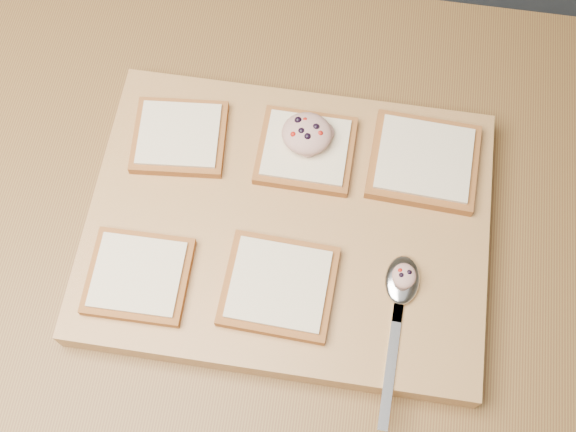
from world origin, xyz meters
name	(u,v)px	position (x,y,z in m)	size (l,w,h in m)	color
ground	(238,372)	(0.00, 0.00, 0.00)	(4.00, 4.00, 0.00)	#515459
island_counter	(222,323)	(0.00, 0.00, 0.45)	(2.00, 0.80, 0.90)	slate
cutting_board	(288,226)	(0.12, 0.01, 0.92)	(0.47, 0.36, 0.04)	tan
bread_far_left	(180,136)	(-0.03, 0.10, 0.95)	(0.12, 0.11, 0.02)	#A15C29
bread_far_center	(306,150)	(0.13, 0.11, 0.95)	(0.12, 0.11, 0.02)	#A15C29
bread_far_right	(424,161)	(0.27, 0.11, 0.95)	(0.13, 0.12, 0.02)	#A15C29
bread_near_left	(138,276)	(-0.04, -0.08, 0.95)	(0.11, 0.11, 0.02)	#A15C29
bread_near_center	(279,286)	(0.12, -0.07, 0.95)	(0.13, 0.12, 0.02)	#A15C29
tuna_salad_dollop	(307,133)	(0.13, 0.12, 0.97)	(0.06, 0.06, 0.03)	tan
spoon	(401,292)	(0.26, -0.06, 0.94)	(0.04, 0.20, 0.01)	silver
spoon_salad	(404,276)	(0.26, -0.04, 0.96)	(0.03, 0.03, 0.02)	tan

